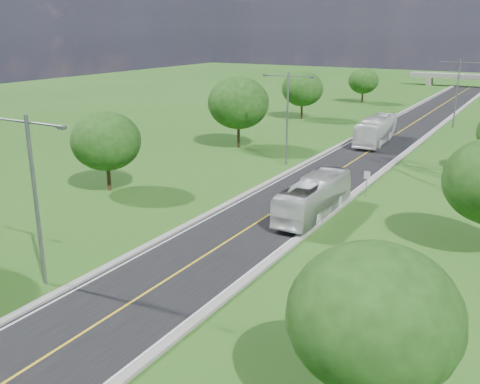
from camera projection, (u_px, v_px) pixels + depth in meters
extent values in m
plane|color=#265417|center=(379.00, 145.00, 68.37)|extent=(260.00, 260.00, 0.00)
cube|color=black|center=(391.00, 137.00, 73.31)|extent=(8.00, 150.00, 0.06)
cube|color=gray|center=(361.00, 134.00, 75.33)|extent=(0.50, 150.00, 0.22)
cube|color=gray|center=(423.00, 140.00, 71.25)|extent=(0.50, 150.00, 0.22)
cylinder|color=slate|center=(367.00, 184.00, 47.35)|extent=(0.08, 0.08, 2.40)
cube|color=white|center=(367.00, 175.00, 47.09)|extent=(0.55, 0.04, 0.70)
cube|color=gray|center=(430.00, 81.00, 138.94)|extent=(1.20, 3.00, 2.00)
cube|color=gray|center=(472.00, 77.00, 133.66)|extent=(30.00, 3.00, 1.20)
cylinder|color=slate|center=(36.00, 203.00, 30.14)|extent=(0.22, 0.22, 10.00)
cylinder|color=slate|center=(9.00, 120.00, 29.45)|extent=(2.80, 0.12, 0.12)
cylinder|color=slate|center=(44.00, 124.00, 28.11)|extent=(2.80, 0.12, 0.12)
cube|color=slate|center=(62.00, 128.00, 27.50)|extent=(0.50, 0.25, 0.18)
cylinder|color=slate|center=(287.00, 119.00, 57.39)|extent=(0.22, 0.22, 10.00)
cylinder|color=slate|center=(276.00, 75.00, 56.70)|extent=(2.80, 0.12, 0.12)
cylinder|color=slate|center=(301.00, 76.00, 55.36)|extent=(2.80, 0.12, 0.12)
cube|color=slate|center=(265.00, 75.00, 57.34)|extent=(0.50, 0.25, 0.18)
cube|color=slate|center=(312.00, 78.00, 54.75)|extent=(0.50, 0.25, 0.18)
cylinder|color=slate|center=(457.00, 94.00, 78.87)|extent=(0.22, 0.22, 10.00)
cylinder|color=slate|center=(450.00, 62.00, 78.19)|extent=(2.80, 0.12, 0.12)
cylinder|color=slate|center=(471.00, 63.00, 76.84)|extent=(2.80, 0.12, 0.12)
cube|color=slate|center=(441.00, 62.00, 78.82)|extent=(0.50, 0.25, 0.18)
cube|color=slate|center=(480.00, 63.00, 76.23)|extent=(0.50, 0.25, 0.18)
cylinder|color=black|center=(109.00, 176.00, 49.24)|extent=(0.36, 0.36, 2.70)
ellipsoid|color=#1A3C10|center=(106.00, 141.00, 48.26)|extent=(6.30, 6.30, 5.36)
cylinder|color=black|center=(238.00, 135.00, 66.84)|extent=(0.36, 0.36, 3.24)
ellipsoid|color=#1A3C10|center=(238.00, 103.00, 65.67)|extent=(7.56, 7.56, 6.43)
cylinder|color=black|center=(302.00, 110.00, 87.67)|extent=(0.36, 0.36, 2.88)
ellipsoid|color=#1A3C10|center=(302.00, 89.00, 86.63)|extent=(6.72, 6.72, 5.71)
cylinder|color=black|center=(362.00, 97.00, 106.34)|extent=(0.36, 0.36, 2.52)
ellipsoid|color=#1A3C10|center=(363.00, 81.00, 105.43)|extent=(5.88, 5.88, 5.00)
ellipsoid|color=#1A3C10|center=(374.00, 317.00, 18.98)|extent=(6.30, 6.30, 5.36)
imported|color=silver|center=(314.00, 197.00, 42.48)|extent=(2.76, 10.97, 3.04)
imported|color=white|center=(376.00, 130.00, 69.05)|extent=(3.41, 12.16, 3.35)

